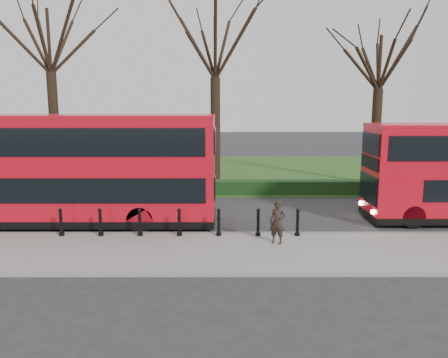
{
  "coord_description": "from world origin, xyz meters",
  "views": [
    {
      "loc": [
        2.5,
        -17.26,
        5.12
      ],
      "look_at": [
        2.52,
        0.5,
        2.0
      ],
      "focal_mm": 35.0,
      "sensor_mm": 36.0,
      "label": 1
    }
  ],
  "objects": [
    {
      "name": "tree_left",
      "position": [
        -8.0,
        10.0,
        9.2
      ],
      "size": [
        8.1,
        8.1,
        12.65
      ],
      "color": "black",
      "rests_on": "ground"
    },
    {
      "name": "grass_verge",
      "position": [
        0.0,
        15.0,
        0.03
      ],
      "size": [
        60.0,
        18.0,
        0.06
      ],
      "primitive_type": "cube",
      "color": "#2A4A18",
      "rests_on": "ground"
    },
    {
      "name": "yellow_line_inner",
      "position": [
        0.0,
        -0.5,
        0.01
      ],
      "size": [
        60.0,
        0.1,
        0.01
      ],
      "primitive_type": "cube",
      "color": "yellow",
      "rests_on": "ground"
    },
    {
      "name": "bus_lead",
      "position": [
        -3.66,
        0.67,
        2.33
      ],
      "size": [
        11.6,
        2.66,
        4.62
      ],
      "color": "red",
      "rests_on": "ground"
    },
    {
      "name": "bollard_row",
      "position": [
        0.83,
        -1.35,
        0.65
      ],
      "size": [
        9.08,
        0.15,
        1.0
      ],
      "color": "black",
      "rests_on": "pavement"
    },
    {
      "name": "pedestrian",
      "position": [
        4.42,
        -2.28,
        0.93
      ],
      "size": [
        0.67,
        0.57,
        1.56
      ],
      "primitive_type": "imported",
      "rotation": [
        0.0,
        0.0,
        -0.41
      ],
      "color": "black",
      "rests_on": "pavement"
    },
    {
      "name": "kerb",
      "position": [
        0.0,
        -1.0,
        0.07
      ],
      "size": [
        60.0,
        0.25,
        0.16
      ],
      "primitive_type": "cube",
      "color": "slate",
      "rests_on": "ground"
    },
    {
      "name": "hedge",
      "position": [
        0.0,
        6.8,
        0.4
      ],
      "size": [
        60.0,
        0.9,
        0.8
      ],
      "primitive_type": "cube",
      "color": "black",
      "rests_on": "ground"
    },
    {
      "name": "yellow_line_outer",
      "position": [
        0.0,
        -0.7,
        0.01
      ],
      "size": [
        60.0,
        0.1,
        0.01
      ],
      "primitive_type": "cube",
      "color": "yellow",
      "rests_on": "ground"
    },
    {
      "name": "tree_mid",
      "position": [
        2.0,
        10.0,
        8.78
      ],
      "size": [
        7.73,
        7.73,
        12.08
      ],
      "color": "black",
      "rests_on": "ground"
    },
    {
      "name": "pavement",
      "position": [
        0.0,
        -3.0,
        0.07
      ],
      "size": [
        60.0,
        4.0,
        0.15
      ],
      "primitive_type": "cube",
      "color": "gray",
      "rests_on": "ground"
    },
    {
      "name": "ground",
      "position": [
        0.0,
        0.0,
        0.0
      ],
      "size": [
        120.0,
        120.0,
        0.0
      ],
      "primitive_type": "plane",
      "color": "#28282B",
      "rests_on": "ground"
    },
    {
      "name": "tree_right",
      "position": [
        12.0,
        10.0,
        7.88
      ],
      "size": [
        6.94,
        6.94,
        10.85
      ],
      "color": "black",
      "rests_on": "ground"
    }
  ]
}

